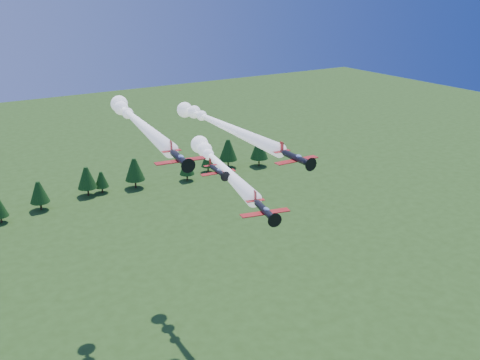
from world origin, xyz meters
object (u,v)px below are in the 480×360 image
plane_right (219,123)px  plane_slot (217,171)px  plane_lead (218,164)px  plane_left (136,120)px

plane_right → plane_slot: bearing=-119.2°
plane_lead → plane_right: (7.69, 13.13, 3.96)m
plane_right → plane_slot: size_ratio=7.09×
plane_left → plane_slot: (7.60, -18.67, -6.37)m
plane_lead → plane_left: size_ratio=0.86×
plane_lead → plane_left: (-10.63, 13.59, 7.01)m
plane_left → plane_right: size_ratio=0.95×
plane_lead → plane_right: 15.72m
plane_left → plane_right: (18.32, -0.46, -3.06)m
plane_left → plane_right: plane_left is taller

